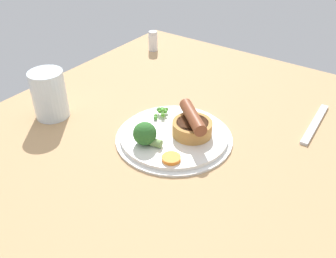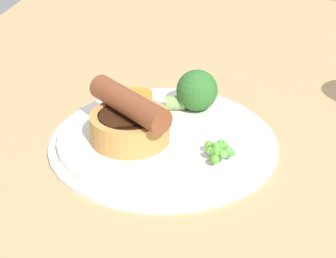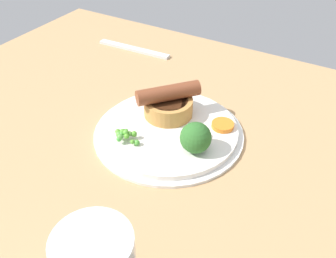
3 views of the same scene
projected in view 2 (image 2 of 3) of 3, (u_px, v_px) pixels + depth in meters
dining_table at (199, 142)px, 64.11cm from camera, size 110.00×80.00×3.00cm
dinner_plate at (163, 140)px, 60.35cm from camera, size 24.56×24.56×1.40cm
sausage_pudding at (130, 121)px, 57.65cm from camera, size 8.92×9.78×5.57cm
pea_pile at (218, 150)px, 54.94cm from camera, size 4.67×3.12×1.83cm
broccoli_floret_far at (196, 91)px, 63.77cm from camera, size 4.75×6.06×4.75cm
carrot_slice_1 at (137, 96)px, 66.92cm from camera, size 4.30×4.30×0.76cm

